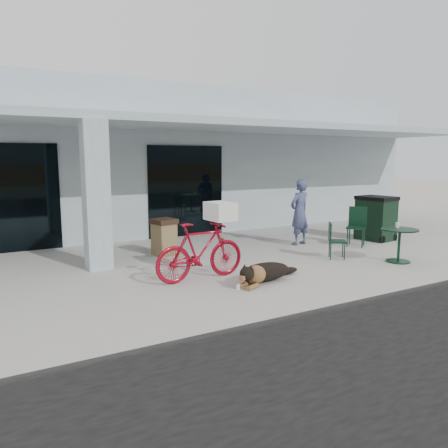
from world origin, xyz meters
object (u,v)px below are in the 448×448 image
bicycle (200,251)px  wheeled_bin (376,218)px  person (299,212)px  dog (265,271)px  cafe_table_far (399,245)px  trash_receptacle (164,237)px  cafe_chair_far_a (337,241)px  cafe_chair_far_b (356,227)px

bicycle → wheeled_bin: (6.27, 1.29, 0.06)m
person → bicycle: bearing=12.7°
dog → person: (2.88, 2.53, 0.68)m
dog → cafe_table_far: size_ratio=1.57×
cafe_table_far → trash_receptacle: 5.45m
bicycle → cafe_chair_far_a: bearing=-92.0°
wheeled_bin → cafe_table_far: bearing=-135.0°
bicycle → cafe_table_far: bearing=-103.9°
dog → cafe_chair_far_a: cafe_chair_far_a is taller
dog → trash_receptacle: 3.23m
wheeled_bin → bicycle: bearing=-175.2°
cafe_chair_far_a → person: bearing=27.4°
bicycle → cafe_table_far: size_ratio=2.32×
person → trash_receptacle: (-3.67, 0.60, -0.44)m
bicycle → cafe_chair_far_b: bearing=-82.8°
dog → wheeled_bin: size_ratio=1.01×
dog → person: 3.89m
dog → cafe_table_far: 3.56m
bicycle → cafe_chair_far_b: bicycle is taller
dog → cafe_chair_far_a: bearing=-7.1°
cafe_chair_far_b → trash_receptacle: size_ratio=1.18×
wheeled_bin → dog: bearing=-165.9°
cafe_chair_far_b → wheeled_bin: (1.20, 0.42, 0.11)m
person → trash_receptacle: size_ratio=2.00×
cafe_table_far → cafe_chair_far_b: 1.86m
dog → person: person is taller
bicycle → cafe_table_far: bicycle is taller
dog → trash_receptacle: bearing=80.3°
cafe_chair_far_a → trash_receptacle: bearing=92.2°
bicycle → dog: 1.28m
cafe_table_far → trash_receptacle: bearing=142.7°
cafe_table_far → trash_receptacle: size_ratio=0.91×
dog → cafe_chair_far_b: cafe_chair_far_b is taller
trash_receptacle → wheeled_bin: size_ratio=0.71×
bicycle → cafe_chair_far_a: bicycle is taller
cafe_chair_far_a → cafe_chair_far_b: size_ratio=0.81×
bicycle → dog: size_ratio=1.48×
cafe_chair_far_b → wheeled_bin: size_ratio=0.83×
bicycle → wheeled_bin: bearing=-81.0°
person → wheeled_bin: person is taller
dog → cafe_table_far: (3.55, -0.17, 0.17)m
bicycle → cafe_chair_far_b: size_ratio=1.80×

